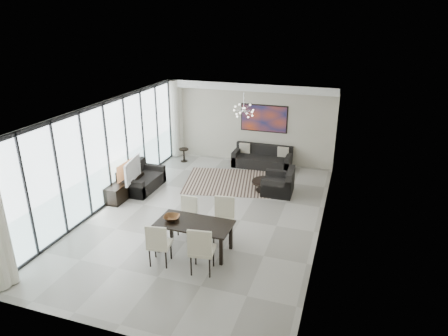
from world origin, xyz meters
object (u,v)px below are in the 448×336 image
at_px(sofa_main, 262,160).
at_px(dining_table, 194,226).
at_px(television, 129,170).
at_px(coffee_table, 266,185).
at_px(tv_console, 125,188).

relative_size(sofa_main, dining_table, 1.18).
distance_m(sofa_main, television, 4.85).
relative_size(coffee_table, tv_console, 0.58).
distance_m(coffee_table, television, 4.16).
relative_size(coffee_table, dining_table, 0.53).
bearing_deg(tv_console, coffee_table, 22.78).
bearing_deg(television, sofa_main, -51.09).
bearing_deg(coffee_table, tv_console, -157.22).
bearing_deg(coffee_table, television, -157.12).
bearing_deg(sofa_main, dining_table, -92.28).
distance_m(coffee_table, tv_console, 4.28).
distance_m(coffee_table, dining_table, 3.87).
height_order(tv_console, dining_table, dining_table).
height_order(sofa_main, tv_console, sofa_main).
bearing_deg(dining_table, television, 143.89).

